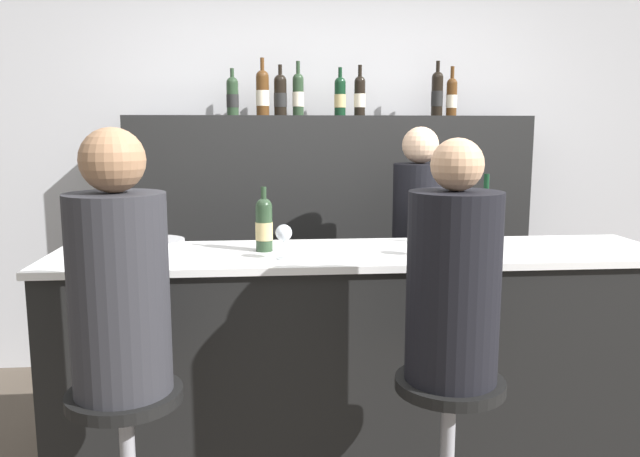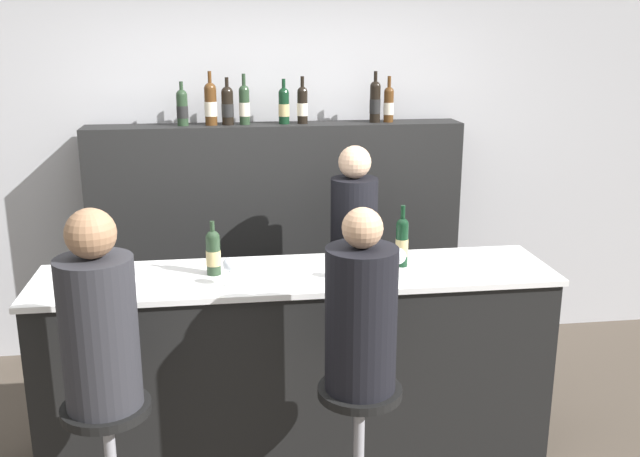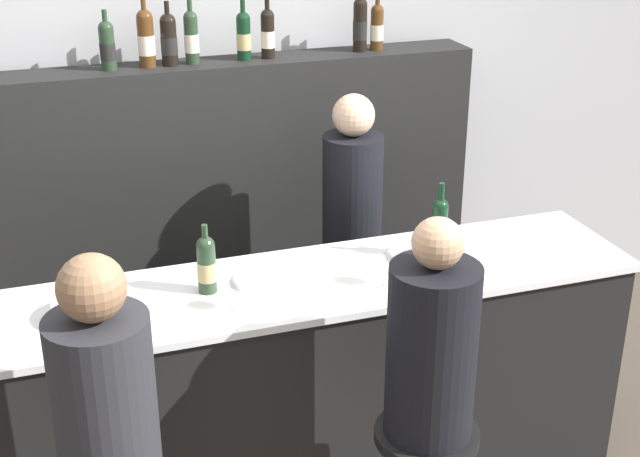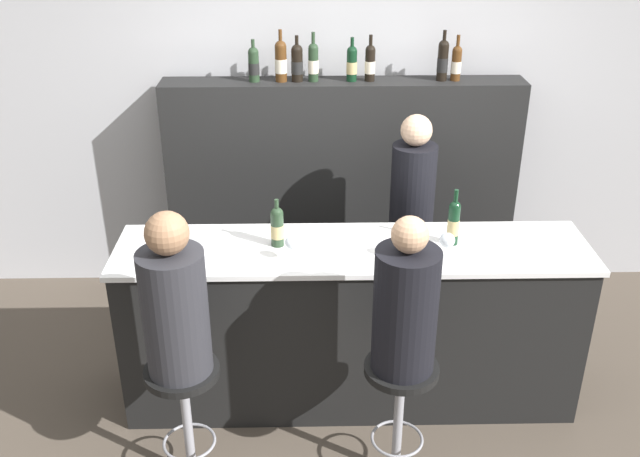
# 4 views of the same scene
# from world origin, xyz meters

# --- Properties ---
(wall_back) EXTENTS (6.40, 0.05, 2.60)m
(wall_back) POSITION_xyz_m (0.00, 1.78, 1.30)
(wall_back) COLOR #B2B2B7
(wall_back) RESTS_ON ground_plane
(bar_counter) EXTENTS (2.67, 0.62, 1.04)m
(bar_counter) POSITION_xyz_m (0.00, 0.29, 0.52)
(bar_counter) COLOR black
(bar_counter) RESTS_ON ground_plane
(back_bar_cabinet) EXTENTS (2.50, 0.28, 1.65)m
(back_bar_cabinet) POSITION_xyz_m (0.00, 1.56, 0.82)
(back_bar_cabinet) COLOR black
(back_bar_cabinet) RESTS_ON ground_plane
(wine_bottle_counter_0) EXTENTS (0.07, 0.07, 0.28)m
(wine_bottle_counter_0) POSITION_xyz_m (-0.42, 0.33, 1.16)
(wine_bottle_counter_0) COLOR #233823
(wine_bottle_counter_0) RESTS_ON bar_counter
(wine_bottle_counter_1) EXTENTS (0.07, 0.07, 0.33)m
(wine_bottle_counter_1) POSITION_xyz_m (0.56, 0.33, 1.18)
(wine_bottle_counter_1) COLOR black
(wine_bottle_counter_1) RESTS_ON bar_counter
(wine_bottle_backbar_0) EXTENTS (0.07, 0.07, 0.28)m
(wine_bottle_backbar_0) POSITION_xyz_m (-0.60, 1.56, 1.77)
(wine_bottle_backbar_0) COLOR #233823
(wine_bottle_backbar_0) RESTS_ON back_bar_cabinet
(wine_bottle_backbar_1) EXTENTS (0.08, 0.08, 0.35)m
(wine_bottle_backbar_1) POSITION_xyz_m (-0.42, 1.56, 1.79)
(wine_bottle_backbar_1) COLOR #4C2D14
(wine_bottle_backbar_1) RESTS_ON back_bar_cabinet
(wine_bottle_backbar_2) EXTENTS (0.08, 0.08, 0.31)m
(wine_bottle_backbar_2) POSITION_xyz_m (-0.31, 1.56, 1.78)
(wine_bottle_backbar_2) COLOR black
(wine_bottle_backbar_2) RESTS_ON back_bar_cabinet
(wine_bottle_backbar_3) EXTENTS (0.07, 0.07, 0.33)m
(wine_bottle_backbar_3) POSITION_xyz_m (-0.20, 1.56, 1.78)
(wine_bottle_backbar_3) COLOR #233823
(wine_bottle_backbar_3) RESTS_ON back_bar_cabinet
(wine_bottle_backbar_4) EXTENTS (0.07, 0.07, 0.29)m
(wine_bottle_backbar_4) POSITION_xyz_m (0.06, 1.56, 1.77)
(wine_bottle_backbar_4) COLOR black
(wine_bottle_backbar_4) RESTS_ON back_bar_cabinet
(wine_bottle_backbar_5) EXTENTS (0.07, 0.07, 0.31)m
(wine_bottle_backbar_5) POSITION_xyz_m (0.18, 1.56, 1.77)
(wine_bottle_backbar_5) COLOR black
(wine_bottle_backbar_5) RESTS_ON back_bar_cabinet
(wine_bottle_backbar_6) EXTENTS (0.07, 0.07, 0.34)m
(wine_bottle_backbar_6) POSITION_xyz_m (0.67, 1.56, 1.79)
(wine_bottle_backbar_6) COLOR black
(wine_bottle_backbar_6) RESTS_ON back_bar_cabinet
(wine_bottle_backbar_7) EXTENTS (0.07, 0.07, 0.31)m
(wine_bottle_backbar_7) POSITION_xyz_m (0.76, 1.56, 1.77)
(wine_bottle_backbar_7) COLOR #4C2D14
(wine_bottle_backbar_7) RESTS_ON back_bar_cabinet
(wine_glass_0) EXTENTS (0.07, 0.07, 0.14)m
(wine_glass_0) POSITION_xyz_m (-0.34, 0.15, 1.15)
(wine_glass_0) COLOR silver
(wine_glass_0) RESTS_ON bar_counter
(wine_glass_1) EXTENTS (0.08, 0.08, 0.16)m
(wine_glass_1) POSITION_xyz_m (0.28, 0.15, 1.16)
(wine_glass_1) COLOR silver
(wine_glass_1) RESTS_ON bar_counter
(wine_glass_2) EXTENTS (0.08, 0.08, 0.16)m
(wine_glass_2) POSITION_xyz_m (0.50, 0.15, 1.15)
(wine_glass_2) COLOR silver
(wine_glass_2) RESTS_ON bar_counter
(metal_bowl) EXTENTS (0.26, 0.26, 0.07)m
(metal_bowl) POSITION_xyz_m (-0.88, 0.26, 1.08)
(metal_bowl) COLOR #B7B7BC
(metal_bowl) RESTS_ON bar_counter
(guest_seated_left) EXTENTS (0.32, 0.32, 0.86)m
(guest_seated_left) POSITION_xyz_m (-0.89, -0.36, 1.09)
(guest_seated_left) COLOR #28282D
(guest_seated_left) RESTS_ON bar_stool_left
(guest_seated_right) EXTENTS (0.31, 0.31, 0.82)m
(guest_seated_right) POSITION_xyz_m (0.21, -0.36, 1.07)
(guest_seated_right) COLOR black
(guest_seated_right) RESTS_ON bar_stool_right
(bartender) EXTENTS (0.29, 0.29, 1.58)m
(bartender) POSITION_xyz_m (0.43, 1.01, 0.74)
(bartender) COLOR black
(bartender) RESTS_ON ground_plane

